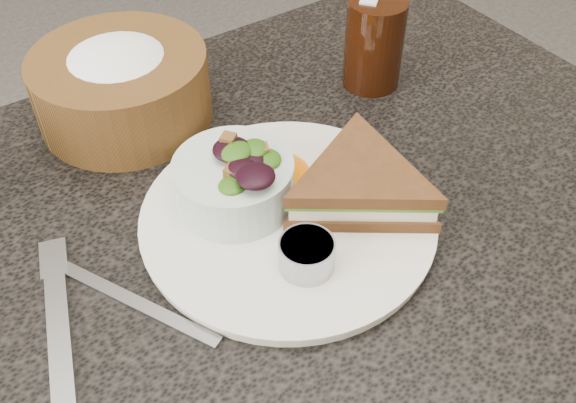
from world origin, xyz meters
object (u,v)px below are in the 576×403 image
(dressing_ramekin, at_px, (307,255))
(bread_basket, at_px, (120,76))
(salad_bowl, at_px, (233,176))
(cola_glass, at_px, (375,39))
(dinner_plate, at_px, (288,218))
(sandwich, at_px, (360,185))

(dressing_ramekin, xyz_separation_m, bread_basket, (-0.04, 0.32, 0.03))
(salad_bowl, height_order, cola_glass, cola_glass)
(salad_bowl, bearing_deg, cola_glass, 21.42)
(dinner_plate, xyz_separation_m, salad_bowl, (-0.03, 0.05, 0.04))
(bread_basket, bearing_deg, sandwich, -64.77)
(sandwich, bearing_deg, bread_basket, 149.97)
(salad_bowl, height_order, bread_basket, bread_basket)
(sandwich, distance_m, cola_glass, 0.23)
(cola_glass, bearing_deg, sandwich, -132.16)
(dinner_plate, height_order, bread_basket, bread_basket)
(salad_bowl, relative_size, cola_glass, 0.96)
(dinner_plate, bearing_deg, sandwich, -20.22)
(salad_bowl, bearing_deg, sandwich, -34.41)
(dinner_plate, height_order, sandwich, sandwich)
(dinner_plate, bearing_deg, cola_glass, 33.12)
(dressing_ramekin, relative_size, bread_basket, 0.26)
(sandwich, distance_m, salad_bowl, 0.13)
(dressing_ramekin, height_order, cola_glass, cola_glass)
(salad_bowl, relative_size, dressing_ramekin, 2.30)
(bread_basket, bearing_deg, dressing_ramekin, -83.07)
(sandwich, relative_size, cola_glass, 1.41)
(dinner_plate, height_order, salad_bowl, salad_bowl)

